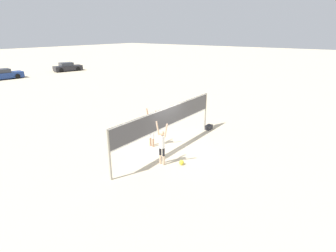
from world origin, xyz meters
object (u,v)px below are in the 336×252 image
(player_spiker, at_px, (162,143))
(player_blocker, at_px, (151,127))
(volleyball_net, at_px, (168,119))
(volleyball, at_px, (182,162))
(parked_car_mid, at_px, (68,67))
(parked_car_near, at_px, (3,75))
(gear_bag, at_px, (209,127))

(player_spiker, height_order, player_blocker, same)
(volleyball_net, distance_m, player_spiker, 2.01)
(volleyball, bearing_deg, player_spiker, 123.87)
(volleyball_net, distance_m, parked_car_mid, 34.27)
(player_blocker, distance_m, parked_car_mid, 33.61)
(volleyball_net, xyz_separation_m, parked_car_near, (4.47, 31.20, -1.09))
(volleyball_net, distance_m, player_blocker, 1.11)
(player_blocker, relative_size, volleyball, 9.05)
(player_blocker, bearing_deg, volleyball, -17.68)
(volleyball, distance_m, gear_bag, 5.32)
(volleyball, relative_size, parked_car_near, 0.05)
(parked_car_mid, bearing_deg, parked_car_near, -166.46)
(volleyball_net, relative_size, gear_bag, 15.85)
(gear_bag, bearing_deg, parked_car_mid, 71.93)
(volleyball_net, height_order, volleyball, volleyball_net)
(player_spiker, relative_size, gear_bag, 4.10)
(volleyball_net, xyz_separation_m, player_blocker, (-0.35, 0.88, -0.57))
(volleyball_net, height_order, parked_car_near, volleyball_net)
(volleyball_net, distance_m, volleyball, 2.61)
(gear_bag, bearing_deg, volleyball_net, 174.37)
(gear_bag, bearing_deg, player_blocker, 163.66)
(parked_car_near, xyz_separation_m, parked_car_mid, (9.80, -0.07, -0.01))
(player_spiker, xyz_separation_m, volleyball, (0.53, -0.79, -1.02))
(volleyball, bearing_deg, gear_bag, 14.22)
(gear_bag, bearing_deg, player_spiker, -174.84)
(player_blocker, relative_size, parked_car_mid, 0.47)
(parked_car_mid, bearing_deg, gear_bag, -94.12)
(player_spiker, distance_m, gear_bag, 5.80)
(volleyball, xyz_separation_m, gear_bag, (5.16, 1.31, 0.02))
(gear_bag, height_order, parked_car_near, parked_car_near)
(player_spiker, xyz_separation_m, parked_car_mid, (15.98, 32.04, -0.52))
(player_blocker, relative_size, gear_bag, 4.10)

